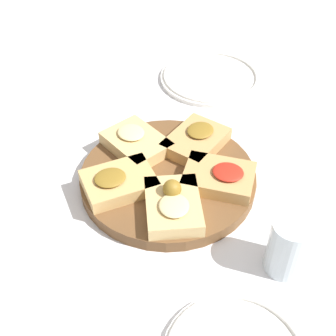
% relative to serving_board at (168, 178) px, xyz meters
% --- Properties ---
extents(ground_plane, '(3.00, 3.00, 0.00)m').
position_rel_serving_board_xyz_m(ground_plane, '(0.00, 0.00, -0.01)').
color(ground_plane, white).
extents(serving_board, '(0.35, 0.35, 0.03)m').
position_rel_serving_board_xyz_m(serving_board, '(0.00, 0.00, 0.00)').
color(serving_board, brown).
rests_on(serving_board, ground_plane).
extents(focaccia_slice_0, '(0.16, 0.16, 0.04)m').
position_rel_serving_board_xyz_m(focaccia_slice_0, '(0.07, -0.07, 0.03)').
color(focaccia_slice_0, tan).
rests_on(focaccia_slice_0, serving_board).
extents(focaccia_slice_1, '(0.16, 0.15, 0.05)m').
position_rel_serving_board_xyz_m(focaccia_slice_1, '(0.09, 0.05, 0.03)').
color(focaccia_slice_1, '#DBB775').
rests_on(focaccia_slice_1, serving_board).
extents(focaccia_slice_2, '(0.11, 0.14, 0.04)m').
position_rel_serving_board_xyz_m(focaccia_slice_2, '(-0.01, 0.10, 0.03)').
color(focaccia_slice_2, tan).
rests_on(focaccia_slice_2, serving_board).
extents(focaccia_slice_3, '(0.15, 0.12, 0.04)m').
position_rel_serving_board_xyz_m(focaccia_slice_3, '(-0.10, 0.02, 0.03)').
color(focaccia_slice_3, tan).
rests_on(focaccia_slice_3, serving_board).
extents(focaccia_slice_4, '(0.14, 0.16, 0.04)m').
position_rel_serving_board_xyz_m(focaccia_slice_4, '(-0.04, -0.09, 0.03)').
color(focaccia_slice_4, '#DBB775').
rests_on(focaccia_slice_4, serving_board).
extents(plate_left, '(0.26, 0.26, 0.02)m').
position_rel_serving_board_xyz_m(plate_left, '(-0.39, -0.05, -0.01)').
color(plate_left, white).
rests_on(plate_left, ground_plane).
extents(water_glass, '(0.07, 0.07, 0.11)m').
position_rel_serving_board_xyz_m(water_glass, '(0.11, 0.26, 0.04)').
color(water_glass, silver).
rests_on(water_glass, ground_plane).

